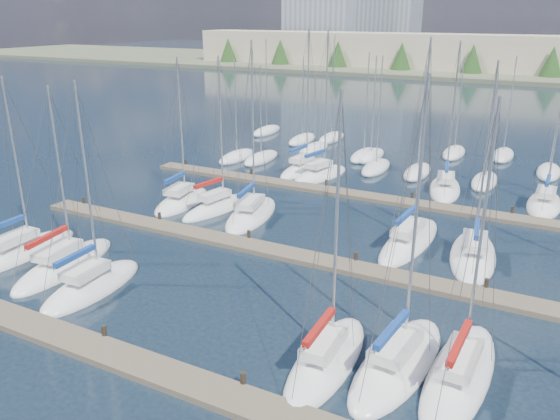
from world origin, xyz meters
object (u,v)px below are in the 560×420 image
at_px(sailboat_d, 326,360).
at_px(sailboat_c, 92,286).
at_px(sailboat_l, 473,255).
at_px(sailboat_k, 409,241).
at_px(sailboat_o, 320,175).
at_px(sailboat_b, 65,265).
at_px(sailboat_p, 445,188).
at_px(sailboat_f, 460,375).
at_px(sailboat_j, 251,214).
at_px(sailboat_n, 303,168).
at_px(sailboat_h, 182,201).
at_px(sailboat_q, 544,204).
at_px(sailboat_e, 398,362).
at_px(sailboat_i, 218,207).
at_px(sailboat_a, 22,252).

bearing_deg(sailboat_d, sailboat_c, 177.21).
xyz_separation_m(sailboat_l, sailboat_k, (-4.37, 0.41, 0.01)).
bearing_deg(sailboat_d, sailboat_o, 112.50).
relative_size(sailboat_b, sailboat_d, 0.92).
bearing_deg(sailboat_p, sailboat_f, -87.09).
bearing_deg(sailboat_f, sailboat_c, -173.60).
distance_m(sailboat_j, sailboat_n, 14.31).
bearing_deg(sailboat_c, sailboat_p, 60.61).
bearing_deg(sailboat_j, sailboat_d, -60.20).
bearing_deg(sailboat_h, sailboat_o, 52.93).
distance_m(sailboat_c, sailboat_q, 36.31).
height_order(sailboat_l, sailboat_k, sailboat_k).
relative_size(sailboat_e, sailboat_n, 0.93).
bearing_deg(sailboat_o, sailboat_l, -25.69).
bearing_deg(sailboat_f, sailboat_q, 88.22).
xyz_separation_m(sailboat_e, sailboat_q, (4.70, 27.28, -0.01)).
bearing_deg(sailboat_j, sailboat_q, 22.56).
bearing_deg(sailboat_i, sailboat_q, 39.35).
bearing_deg(sailboat_e, sailboat_b, -174.93).
distance_m(sailboat_l, sailboat_e, 13.91).
relative_size(sailboat_b, sailboat_e, 0.87).
height_order(sailboat_j, sailboat_a, sailboat_j).
xyz_separation_m(sailboat_k, sailboat_f, (5.96, -13.87, -0.01)).
distance_m(sailboat_b, sailboat_n, 27.92).
bearing_deg(sailboat_k, sailboat_i, -174.67).
height_order(sailboat_q, sailboat_a, sailboat_a).
bearing_deg(sailboat_k, sailboat_h, -174.55).
xyz_separation_m(sailboat_d, sailboat_a, (-22.90, 1.69, -0.01)).
height_order(sailboat_c, sailboat_p, sailboat_p).
xyz_separation_m(sailboat_h, sailboat_i, (3.63, 0.12, 0.02)).
height_order(sailboat_b, sailboat_q, sailboat_b).
bearing_deg(sailboat_a, sailboat_q, 39.99).
relative_size(sailboat_h, sailboat_k, 0.87).
relative_size(sailboat_f, sailboat_q, 1.17).
bearing_deg(sailboat_q, sailboat_p, 177.29).
bearing_deg(sailboat_c, sailboat_a, 167.25).
bearing_deg(sailboat_e, sailboat_h, 154.57).
height_order(sailboat_j, sailboat_e, sailboat_j).
height_order(sailboat_e, sailboat_d, sailboat_e).
xyz_separation_m(sailboat_j, sailboat_e, (15.89, -13.80, -0.00)).
bearing_deg(sailboat_n, sailboat_j, -77.73).
xyz_separation_m(sailboat_f, sailboat_e, (-2.69, -0.41, 0.00)).
xyz_separation_m(sailboat_i, sailboat_f, (21.84, -13.54, -0.02)).
height_order(sailboat_o, sailboat_e, sailboat_o).
height_order(sailboat_p, sailboat_d, sailboat_p).
relative_size(sailboat_h, sailboat_e, 0.92).
xyz_separation_m(sailboat_h, sailboat_n, (4.80, 14.12, 0.02)).
bearing_deg(sailboat_f, sailboat_i, 150.69).
height_order(sailboat_p, sailboat_e, sailboat_e).
height_order(sailboat_p, sailboat_q, sailboat_p).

